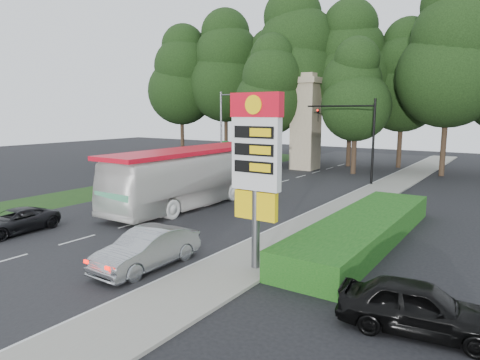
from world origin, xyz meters
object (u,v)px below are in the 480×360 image
Objects in this scene: gas_station_pylon at (256,157)px; parked_car_black at (418,307)px; traffic_signal_mast at (358,129)px; monument at (306,121)px; streetlight_signs at (223,129)px; sedan_silver at (147,249)px; suv_charcoal at (14,221)px; transit_bus at (192,177)px.

parked_car_black is at bearing -13.34° from gas_station_pylon.
gas_station_pylon is 22.29m from traffic_signal_mast.
monument is 34.58m from parked_car_black.
sedan_silver is at bearing -60.64° from streetlight_signs.
gas_station_pylon is 13.75m from suv_charcoal.
streetlight_signs is at bearing 119.42° from sedan_silver.
streetlight_signs is 1.82× the size of suv_charcoal.
streetlight_signs is 0.59× the size of transit_bus.
sedan_silver is (7.50, -30.19, -4.33)m from monument.
transit_bus is 3.06× the size of parked_car_black.
sedan_silver reaches higher than parked_car_black.
gas_station_pylon is 0.95× the size of traffic_signal_mast.
gas_station_pylon is 7.46m from parked_car_black.
sedan_silver is (5.97, -9.81, -1.10)m from transit_bus.
traffic_signal_mast is 9.76m from monument.
sedan_silver is at bearing 85.77° from parked_car_black.
sedan_silver is at bearing -149.46° from gas_station_pylon.
suv_charcoal is 19.29m from parked_car_black.
gas_station_pylon is at bearing 68.49° from parked_car_black.
traffic_signal_mast is 1.64× the size of suv_charcoal.
gas_station_pylon is 1.45× the size of sedan_silver.
transit_bus is (-9.67, 7.63, -2.57)m from gas_station_pylon.
monument reaches higher than traffic_signal_mast.
transit_bus reaches higher than suv_charcoal.
parked_car_black is at bearing -43.73° from streetlight_signs.
monument is (4.99, 7.99, 0.67)m from streetlight_signs.
traffic_signal_mast reaches higher than sedan_silver.
gas_station_pylon is at bearing 30.60° from sedan_silver.
traffic_signal_mast is at bearing 14.50° from parked_car_black.
monument is 30.88m from suv_charcoal.
monument reaches higher than streetlight_signs.
gas_station_pylon is at bearing -51.04° from streetlight_signs.
traffic_signal_mast is 15.88m from transit_bus.
traffic_signal_mast is at bearing 89.63° from sedan_silver.
streetlight_signs reaches higher than sedan_silver.
parked_car_black is at bearing -30.45° from transit_bus.
monument reaches higher than parked_car_black.
streetlight_signs is 25.73m from sedan_silver.
gas_station_pylon is 5.65m from sedan_silver.
sedan_silver is 9.27m from suv_charcoal.
gas_station_pylon is at bearing -68.20° from monument.
streetlight_signs reaches higher than parked_car_black.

